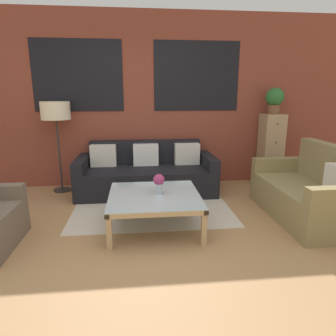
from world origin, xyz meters
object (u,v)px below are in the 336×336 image
at_px(settee_vintage, 309,194).
at_px(potted_plant, 275,99).
at_px(couch_dark, 146,174).
at_px(coffee_table, 154,199).
at_px(floor_lamp, 56,114).
at_px(drawer_cabinet, 270,149).
at_px(flower_vase, 159,182).

xyz_separation_m(settee_vintage, potted_plant, (0.14, 1.47, 1.13)).
height_order(couch_dark, settee_vintage, settee_vintage).
height_order(settee_vintage, coffee_table, settee_vintage).
relative_size(coffee_table, floor_lamp, 0.74).
bearing_deg(couch_dark, drawer_cabinet, 6.14).
distance_m(potted_plant, flower_vase, 2.69).
height_order(drawer_cabinet, flower_vase, drawer_cabinet).
distance_m(coffee_table, floor_lamp, 2.24).
bearing_deg(flower_vase, floor_lamp, 134.74).
bearing_deg(flower_vase, potted_plant, 37.02).
relative_size(couch_dark, potted_plant, 5.02).
relative_size(floor_lamp, flower_vase, 6.04).
bearing_deg(potted_plant, floor_lamp, -179.22).
xyz_separation_m(couch_dark, settee_vintage, (1.99, -1.24, 0.03)).
bearing_deg(flower_vase, settee_vintage, 1.64).
height_order(settee_vintage, floor_lamp, floor_lamp).
height_order(settee_vintage, potted_plant, potted_plant).
bearing_deg(couch_dark, coffee_table, -87.86).
distance_m(drawer_cabinet, flower_vase, 2.53).
bearing_deg(coffee_table, drawer_cabinet, 36.66).
relative_size(settee_vintage, floor_lamp, 1.09).
xyz_separation_m(couch_dark, coffee_table, (0.05, -1.32, 0.06)).
relative_size(settee_vintage, drawer_cabinet, 1.29).
bearing_deg(potted_plant, flower_vase, -142.98).
bearing_deg(couch_dark, settee_vintage, -31.98).
bearing_deg(flower_vase, coffee_table, -158.36).
bearing_deg(settee_vintage, floor_lamp, 156.96).
bearing_deg(drawer_cabinet, settee_vintage, -95.37).
relative_size(settee_vintage, potted_plant, 3.64).
height_order(drawer_cabinet, potted_plant, potted_plant).
bearing_deg(drawer_cabinet, floor_lamp, -179.22).
distance_m(settee_vintage, coffee_table, 1.94).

